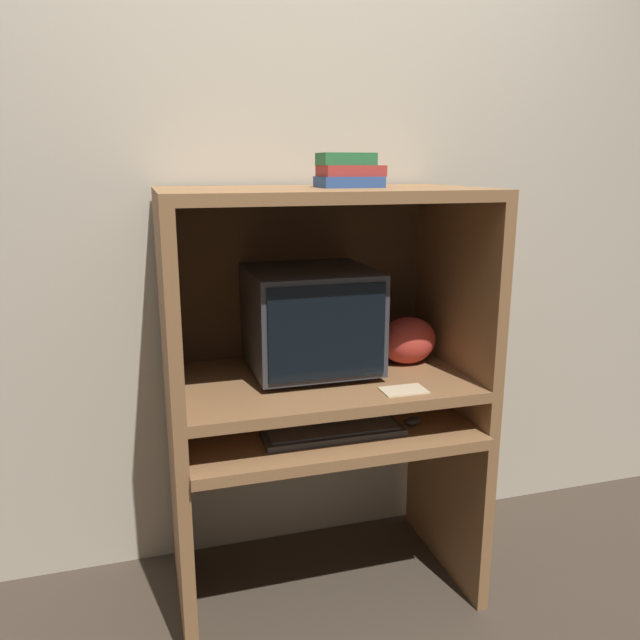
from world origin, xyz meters
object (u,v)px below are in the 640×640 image
at_px(crt_monitor, 310,319).
at_px(snack_bag, 408,340).
at_px(keyboard, 333,432).
at_px(mouse, 412,421).
at_px(book_stack, 349,172).

xyz_separation_m(crt_monitor, snack_bag, (0.36, -0.02, -0.10)).
distance_m(keyboard, mouse, 0.28).
height_order(snack_bag, book_stack, book_stack).
height_order(crt_monitor, book_stack, book_stack).
height_order(keyboard, mouse, same).
relative_size(snack_bag, book_stack, 1.01).
relative_size(keyboard, mouse, 7.90).
bearing_deg(snack_bag, book_stack, -170.03).
xyz_separation_m(crt_monitor, book_stack, (0.11, -0.06, 0.50)).
distance_m(crt_monitor, book_stack, 0.51).
bearing_deg(book_stack, keyboard, -120.91).
xyz_separation_m(keyboard, mouse, (0.28, 0.01, 0.00)).
height_order(crt_monitor, keyboard, crt_monitor).
bearing_deg(mouse, crt_monitor, 142.80).
bearing_deg(keyboard, crt_monitor, 92.90).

